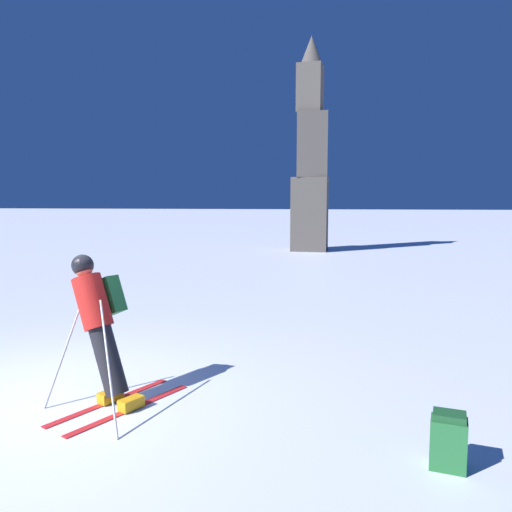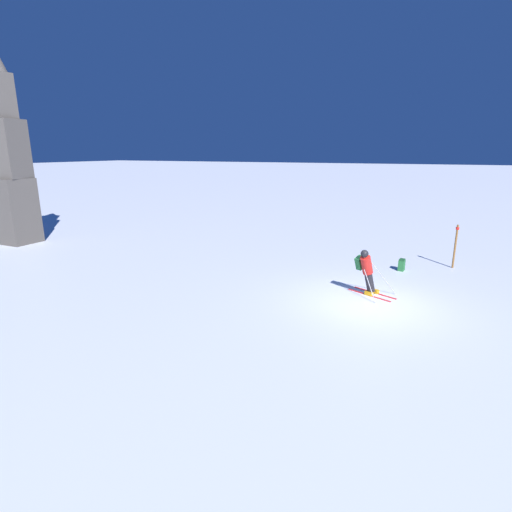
{
  "view_description": "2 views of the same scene",
  "coord_description": "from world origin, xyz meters",
  "px_view_note": "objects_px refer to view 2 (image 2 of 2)",
  "views": [
    {
      "loc": [
        3.55,
        -5.01,
        2.3
      ],
      "look_at": [
        1.92,
        2.94,
        1.42
      ],
      "focal_mm": 35.0,
      "sensor_mm": 36.0,
      "label": 1
    },
    {
      "loc": [
        -12.58,
        -1.76,
        4.82
      ],
      "look_at": [
        1.12,
        4.5,
        0.84
      ],
      "focal_mm": 28.0,
      "sensor_mm": 36.0,
      "label": 2
    }
  ],
  "objects_px": {
    "skier": "(367,270)",
    "trail_marker": "(455,244)",
    "spare_backpack": "(402,265)",
    "rock_pillar": "(11,165)"
  },
  "relations": [
    {
      "from": "rock_pillar",
      "to": "spare_backpack",
      "type": "xyz_separation_m",
      "value": [
        3.04,
        -19.12,
        -3.86
      ]
    },
    {
      "from": "trail_marker",
      "to": "spare_backpack",
      "type": "bearing_deg",
      "value": 124.7
    },
    {
      "from": "skier",
      "to": "rock_pillar",
      "type": "bearing_deg",
      "value": 112.11
    },
    {
      "from": "rock_pillar",
      "to": "trail_marker",
      "type": "bearing_deg",
      "value": -78.24
    },
    {
      "from": "skier",
      "to": "spare_backpack",
      "type": "xyz_separation_m",
      "value": [
        3.72,
        -0.84,
        -0.7
      ]
    },
    {
      "from": "spare_backpack",
      "to": "skier",
      "type": "bearing_deg",
      "value": -3.0
    },
    {
      "from": "spare_backpack",
      "to": "trail_marker",
      "type": "distance_m",
      "value": 2.5
    },
    {
      "from": "skier",
      "to": "trail_marker",
      "type": "relative_size",
      "value": 0.93
    },
    {
      "from": "rock_pillar",
      "to": "spare_backpack",
      "type": "relative_size",
      "value": 19.58
    },
    {
      "from": "rock_pillar",
      "to": "trail_marker",
      "type": "relative_size",
      "value": 5.28
    }
  ]
}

